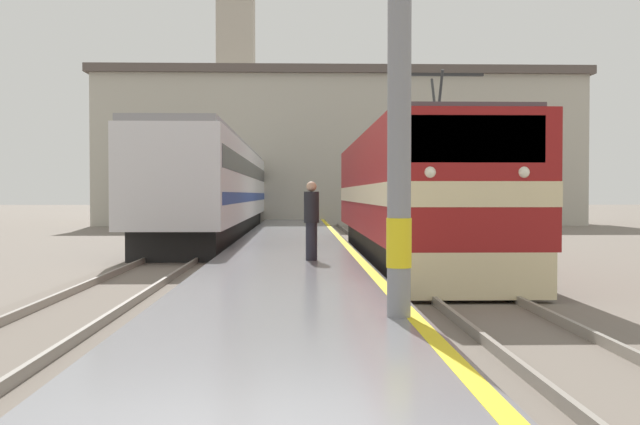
% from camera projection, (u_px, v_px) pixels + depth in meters
% --- Properties ---
extents(ground_plane, '(200.00, 200.00, 0.00)m').
position_uv_depth(ground_plane, '(294.00, 236.00, 34.01)').
color(ground_plane, '#70665B').
extents(platform, '(3.53, 140.00, 0.40)m').
position_uv_depth(platform, '(293.00, 238.00, 29.01)').
color(platform, slate).
rests_on(platform, ground).
extents(rail_track_near, '(2.84, 140.00, 0.16)m').
position_uv_depth(rail_track_near, '(376.00, 242.00, 29.10)').
color(rail_track_near, '#70665B').
rests_on(rail_track_near, ground).
extents(rail_track_far, '(2.83, 140.00, 0.16)m').
position_uv_depth(rail_track_far, '(209.00, 242.00, 28.92)').
color(rail_track_far, '#70665B').
rests_on(rail_track_far, ground).
extents(locomotive_train, '(2.92, 14.97, 4.52)m').
position_uv_depth(locomotive_train, '(411.00, 197.00, 20.01)').
color(locomotive_train, black).
rests_on(locomotive_train, ground).
extents(passenger_train, '(2.92, 41.67, 4.00)m').
position_uv_depth(passenger_train, '(234.00, 189.00, 40.29)').
color(passenger_train, black).
rests_on(passenger_train, ground).
extents(catenary_mast, '(2.10, 0.31, 7.12)m').
position_uv_depth(catenary_mast, '(404.00, 29.00, 8.98)').
color(catenary_mast, gray).
rests_on(catenary_mast, platform).
extents(person_on_platform, '(0.34, 0.34, 1.78)m').
position_uv_depth(person_on_platform, '(311.00, 219.00, 16.81)').
color(person_on_platform, '#23232D').
rests_on(person_on_platform, platform).
extents(clock_tower, '(3.78, 3.78, 24.87)m').
position_uv_depth(clock_tower, '(236.00, 59.00, 62.08)').
color(clock_tower, '#ADA393').
rests_on(clock_tower, ground).
extents(station_building, '(30.15, 10.36, 9.53)m').
position_uv_depth(station_building, '(337.00, 150.00, 48.98)').
color(station_building, '#B7B2A3').
rests_on(station_building, ground).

